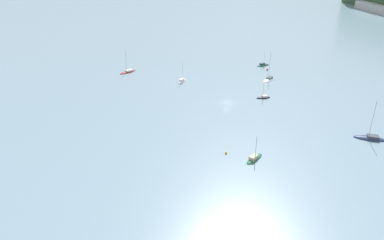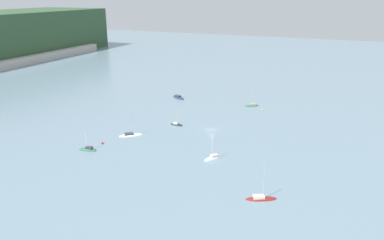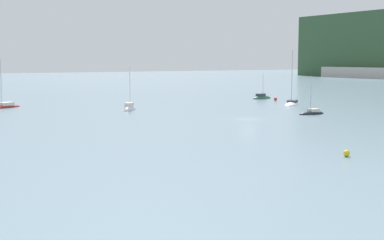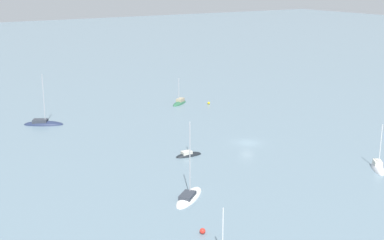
{
  "view_description": "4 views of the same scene",
  "coord_description": "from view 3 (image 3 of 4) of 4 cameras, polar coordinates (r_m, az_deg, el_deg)",
  "views": [
    {
      "loc": [
        105.5,
        -41.91,
        49.81
      ],
      "look_at": [
        14.18,
        -15.9,
        2.6
      ],
      "focal_mm": 35.0,
      "sensor_mm": 36.0,
      "label": 1
    },
    {
      "loc": [
        -117.15,
        -43.57,
        46.52
      ],
      "look_at": [
        -1.54,
        6.75,
        3.28
      ],
      "focal_mm": 35.0,
      "sensor_mm": 36.0,
      "label": 2
    },
    {
      "loc": [
        64.52,
        -49.53,
        9.06
      ],
      "look_at": [
        5.72,
        -13.58,
        1.23
      ],
      "focal_mm": 50.0,
      "sensor_mm": 36.0,
      "label": 3
    },
    {
      "loc": [
        -76.24,
        60.86,
        30.94
      ],
      "look_at": [
        14.02,
        3.59,
        1.82
      ],
      "focal_mm": 50.0,
      "sensor_mm": 36.0,
      "label": 4
    }
  ],
  "objects": [
    {
      "name": "ground_plane",
      "position": [
        81.85,
        6.03,
        0.09
      ],
      "size": [
        600.0,
        600.0,
        0.0
      ],
      "primitive_type": "plane",
      "color": "slate"
    },
    {
      "name": "sailboat_0",
      "position": [
        90.85,
        12.66,
        0.66
      ],
      "size": [
        2.05,
        5.09,
        6.82
      ],
      "rotation": [
        0.0,
        0.0,
        4.65
      ],
      "color": "black",
      "rests_on": "ground_plane"
    },
    {
      "name": "sailboat_1",
      "position": [
        106.58,
        -19.42,
        1.3
      ],
      "size": [
        5.33,
        7.66,
        9.72
      ],
      "rotation": [
        0.0,
        0.0,
        5.19
      ],
      "color": "maroon",
      "rests_on": "ground_plane"
    },
    {
      "name": "sailboat_2",
      "position": [
        109.01,
        10.59,
        1.66
      ],
      "size": [
        6.98,
        7.97,
        11.48
      ],
      "rotation": [
        0.0,
        0.0,
        5.38
      ],
      "color": "white",
      "rests_on": "ground_plane"
    },
    {
      "name": "sailboat_5",
      "position": [
        124.68,
        7.46,
        2.31
      ],
      "size": [
        2.84,
        6.05,
        6.93
      ],
      "rotation": [
        0.0,
        0.0,
        1.76
      ],
      "color": "#2D6647",
      "rests_on": "ground_plane"
    },
    {
      "name": "sailboat_6",
      "position": [
        96.62,
        -6.66,
        1.13
      ],
      "size": [
        5.6,
        4.89,
        8.75
      ],
      "rotation": [
        0.0,
        0.0,
        2.48
      ],
      "color": "silver",
      "rests_on": "ground_plane"
    },
    {
      "name": "mooring_buoy_0",
      "position": [
        119.46,
        8.9,
        2.23
      ],
      "size": [
        0.73,
        0.73,
        0.73
      ],
      "color": "red",
      "rests_on": "ground_plane"
    },
    {
      "name": "mooring_buoy_1",
      "position": [
        52.17,
        16.16,
        -3.43
      ],
      "size": [
        0.63,
        0.63,
        0.63
      ],
      "color": "yellow",
      "rests_on": "ground_plane"
    }
  ]
}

